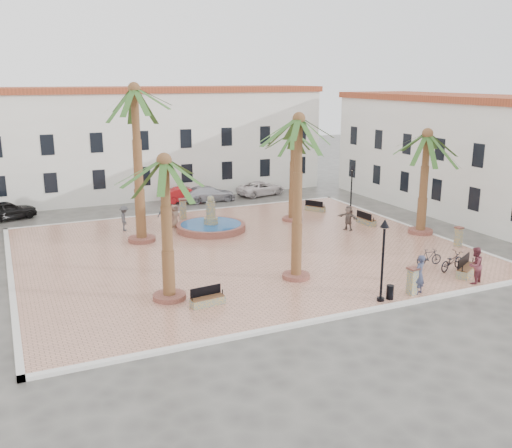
# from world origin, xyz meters

# --- Properties ---
(ground) EXTENTS (120.00, 120.00, 0.00)m
(ground) POSITION_xyz_m (0.00, 0.00, 0.00)
(ground) COLOR #56544F
(ground) RESTS_ON ground
(plaza) EXTENTS (26.00, 22.00, 0.15)m
(plaza) POSITION_xyz_m (0.00, 0.00, 0.07)
(plaza) COLOR tan
(plaza) RESTS_ON ground
(kerb_n) EXTENTS (26.30, 0.30, 0.16)m
(kerb_n) POSITION_xyz_m (0.00, 11.00, 0.08)
(kerb_n) COLOR silver
(kerb_n) RESTS_ON ground
(kerb_s) EXTENTS (26.30, 0.30, 0.16)m
(kerb_s) POSITION_xyz_m (0.00, -11.00, 0.08)
(kerb_s) COLOR silver
(kerb_s) RESTS_ON ground
(kerb_e) EXTENTS (0.30, 22.30, 0.16)m
(kerb_e) POSITION_xyz_m (13.00, 0.00, 0.08)
(kerb_e) COLOR silver
(kerb_e) RESTS_ON ground
(kerb_w) EXTENTS (0.30, 22.30, 0.16)m
(kerb_w) POSITION_xyz_m (-13.00, 0.00, 0.08)
(kerb_w) COLOR silver
(kerb_w) RESTS_ON ground
(building_north) EXTENTS (30.40, 7.40, 9.50)m
(building_north) POSITION_xyz_m (-0.00, 19.99, 4.77)
(building_north) COLOR white
(building_north) RESTS_ON ground
(building_east) EXTENTS (7.40, 26.40, 9.00)m
(building_east) POSITION_xyz_m (19.99, 2.00, 4.52)
(building_east) COLOR white
(building_east) RESTS_ON ground
(fountain) EXTENTS (4.69, 4.69, 2.42)m
(fountain) POSITION_xyz_m (-0.18, 4.83, 0.48)
(fountain) COLOR #925143
(fountain) RESTS_ON plaza
(palm_nw) EXTENTS (5.62, 5.62, 9.88)m
(palm_nw) POSITION_xyz_m (-5.12, 4.19, 8.65)
(palm_nw) COLOR #925143
(palm_nw) RESTS_ON plaza
(palm_sw) EXTENTS (5.09, 5.09, 6.91)m
(palm_sw) POSITION_xyz_m (-6.24, -6.07, 5.90)
(palm_sw) COLOR #925143
(palm_sw) RESTS_ON plaza
(palm_s) EXTENTS (4.70, 4.70, 8.52)m
(palm_s) POSITION_xyz_m (0.58, -5.98, 7.50)
(palm_s) COLOR #925143
(palm_s) RESTS_ON plaza
(palm_e) EXTENTS (5.32, 5.32, 6.99)m
(palm_e) POSITION_xyz_m (12.40, -1.62, 5.94)
(palm_e) COLOR #925143
(palm_e) RESTS_ON plaza
(palm_ne) EXTENTS (4.70, 4.70, 6.64)m
(palm_ne) POSITION_xyz_m (6.18, 5.03, 5.71)
(palm_ne) COLOR #925143
(palm_ne) RESTS_ON plaza
(bench_s) EXTENTS (1.67, 0.68, 0.86)m
(bench_s) POSITION_xyz_m (-4.87, -7.57, 0.39)
(bench_s) COLOR gray
(bench_s) RESTS_ON plaza
(bench_se) EXTENTS (1.94, 1.42, 1.00)m
(bench_se) POSITION_xyz_m (9.02, -9.32, 0.43)
(bench_se) COLOR gray
(bench_se) RESTS_ON plaza
(bench_e) EXTENTS (0.61, 1.74, 0.91)m
(bench_e) POSITION_xyz_m (10.43, 1.84, 0.41)
(bench_e) COLOR gray
(bench_e) RESTS_ON plaza
(bench_ne) EXTENTS (1.29, 1.63, 0.85)m
(bench_ne) POSITION_xyz_m (9.22, 6.96, 0.39)
(bench_ne) COLOR gray
(bench_ne) RESTS_ON plaza
(lamppost_s) EXTENTS (0.43, 0.43, 3.95)m
(lamppost_s) POSITION_xyz_m (2.69, -10.40, 2.82)
(lamppost_s) COLOR black
(lamppost_s) RESTS_ON plaza
(lamppost_e) EXTENTS (0.40, 0.40, 3.64)m
(lamppost_e) POSITION_xyz_m (11.54, 5.48, 2.62)
(lamppost_e) COLOR black
(lamppost_e) RESTS_ON plaza
(bollard_se) EXTENTS (0.54, 0.54, 1.36)m
(bollard_se) POSITION_xyz_m (4.55, -10.35, 0.85)
(bollard_se) COLOR gray
(bollard_se) RESTS_ON plaza
(bollard_n) EXTENTS (0.62, 0.62, 1.52)m
(bollard_n) POSITION_xyz_m (-0.97, 8.68, 0.94)
(bollard_n) COLOR gray
(bollard_n) RESTS_ON plaza
(bollard_e) EXTENTS (0.50, 0.50, 1.25)m
(bollard_e) POSITION_xyz_m (12.40, -5.09, 0.80)
(bollard_e) COLOR gray
(bollard_e) RESTS_ON plaza
(litter_bin) EXTENTS (0.35, 0.35, 0.68)m
(litter_bin) POSITION_xyz_m (3.22, -10.40, 0.49)
(litter_bin) COLOR black
(litter_bin) RESTS_ON plaza
(cyclist_a) EXTENTS (0.84, 0.71, 1.95)m
(cyclist_a) POSITION_xyz_m (4.89, -10.40, 1.12)
(cyclist_a) COLOR #343952
(cyclist_a) RESTS_ON plaza
(bicycle_a) EXTENTS (2.01, 1.13, 1.00)m
(bicycle_a) POSITION_xyz_m (8.84, -8.36, 0.65)
(bicycle_a) COLOR black
(bicycle_a) RESTS_ON plaza
(cyclist_b) EXTENTS (1.11, 0.99, 1.90)m
(cyclist_b) POSITION_xyz_m (8.43, -10.40, 1.10)
(cyclist_b) COLOR brown
(cyclist_b) RESTS_ON plaza
(bicycle_b) EXTENTS (1.57, 0.67, 0.91)m
(bicycle_b) POSITION_xyz_m (8.33, -7.18, 0.61)
(bicycle_b) COLOR black
(bicycle_b) RESTS_ON plaza
(pedestrian_fountain_a) EXTENTS (0.90, 0.72, 1.61)m
(pedestrian_fountain_a) POSITION_xyz_m (-2.20, 6.60, 0.96)
(pedestrian_fountain_a) COLOR #83624E
(pedestrian_fountain_a) RESTS_ON plaza
(pedestrian_fountain_b) EXTENTS (1.10, 0.60, 1.77)m
(pedestrian_fountain_b) POSITION_xyz_m (-2.91, 6.63, 1.04)
(pedestrian_fountain_b) COLOR #2F3F51
(pedestrian_fountain_b) RESTS_ON plaza
(pedestrian_north) EXTENTS (0.78, 1.19, 1.73)m
(pedestrian_north) POSITION_xyz_m (-5.57, 7.17, 1.02)
(pedestrian_north) COLOR #47484C
(pedestrian_north) RESTS_ON plaza
(pedestrian_east) EXTENTS (1.09, 1.65, 1.71)m
(pedestrian_east) POSITION_xyz_m (8.39, 1.04, 1.00)
(pedestrian_east) COLOR #685951
(pedestrian_east) RESTS_ON plaza
(car_black) EXTENTS (4.69, 3.35, 1.48)m
(car_black) POSITION_xyz_m (-12.86, 14.29, 0.74)
(car_black) COLOR black
(car_black) RESTS_ON ground
(car_red) EXTENTS (4.11, 1.92, 1.30)m
(car_red) POSITION_xyz_m (1.23, 14.87, 0.65)
(car_red) COLOR #B2171B
(car_red) RESTS_ON ground
(car_silver) EXTENTS (4.64, 1.98, 1.34)m
(car_silver) POSITION_xyz_m (3.09, 14.44, 0.67)
(car_silver) COLOR #BAB9C3
(car_silver) RESTS_ON ground
(car_white) EXTENTS (4.83, 2.96, 1.25)m
(car_white) POSITION_xyz_m (8.29, 14.97, 0.63)
(car_white) COLOR white
(car_white) RESTS_ON ground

